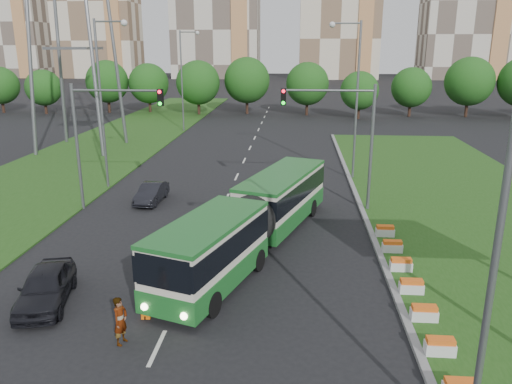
# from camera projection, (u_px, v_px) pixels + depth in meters

# --- Properties ---
(ground) EXTENTS (360.00, 360.00, 0.00)m
(ground) POSITION_uv_depth(u_px,v_px,m) (256.00, 276.00, 22.99)
(ground) COLOR black
(ground) RESTS_ON ground
(grass_median) EXTENTS (14.00, 60.00, 0.15)m
(grass_median) POSITION_uv_depth(u_px,v_px,m) (484.00, 223.00, 29.64)
(grass_median) COLOR #204A15
(grass_median) RESTS_ON ground
(median_kerb) EXTENTS (0.30, 60.00, 0.18)m
(median_kerb) POSITION_uv_depth(u_px,v_px,m) (366.00, 220.00, 30.16)
(median_kerb) COLOR gray
(median_kerb) RESTS_ON ground
(left_verge) EXTENTS (12.00, 110.00, 0.10)m
(left_verge) POSITION_uv_depth(u_px,v_px,m) (91.00, 155.00, 48.26)
(left_verge) COLOR #204A15
(left_verge) RESTS_ON ground
(lane_markings) EXTENTS (0.20, 100.00, 0.01)m
(lane_markings) POSITION_uv_depth(u_px,v_px,m) (239.00, 171.00, 42.35)
(lane_markings) COLOR silver
(lane_markings) RESTS_ON ground
(flower_planters) EXTENTS (1.10, 13.70, 0.60)m
(flower_planters) POSITION_uv_depth(u_px,v_px,m) (411.00, 286.00, 21.02)
(flower_planters) COLOR silver
(flower_planters) RESTS_ON grass_median
(traffic_mast_median) EXTENTS (5.76, 0.32, 8.00)m
(traffic_mast_median) POSITION_uv_depth(u_px,v_px,m) (346.00, 128.00, 30.69)
(traffic_mast_median) COLOR slate
(traffic_mast_median) RESTS_ON ground
(traffic_mast_left) EXTENTS (5.76, 0.32, 8.00)m
(traffic_mast_left) POSITION_uv_depth(u_px,v_px,m) (101.00, 127.00, 30.89)
(traffic_mast_left) COLOR slate
(traffic_mast_left) RESTS_ON ground
(street_lamps) EXTENTS (36.00, 60.00, 12.00)m
(street_lamps) POSITION_uv_depth(u_px,v_px,m) (221.00, 116.00, 31.10)
(street_lamps) COLOR slate
(street_lamps) RESTS_ON ground
(tree_line) EXTENTS (120.00, 8.00, 9.00)m
(tree_line) POSITION_uv_depth(u_px,v_px,m) (353.00, 86.00, 73.60)
(tree_line) COLOR #184F15
(tree_line) RESTS_ON ground
(apartment_tower_west) EXTENTS (26.00, 15.00, 48.00)m
(apartment_tower_west) POSITION_uv_depth(u_px,v_px,m) (96.00, 3.00, 164.72)
(apartment_tower_west) COLOR beige
(apartment_tower_west) RESTS_ON ground
(apartment_tower_east) EXTENTS (27.00, 15.00, 47.00)m
(apartment_tower_east) POSITION_uv_depth(u_px,v_px,m) (469.00, 2.00, 155.75)
(apartment_tower_east) COLOR beige
(apartment_tower_east) RESTS_ON ground
(midrise_west) EXTENTS (22.00, 14.00, 36.00)m
(midrise_west) POSITION_uv_depth(u_px,v_px,m) (11.00, 22.00, 168.68)
(midrise_west) COLOR beige
(midrise_west) RESTS_ON ground
(articulated_bus) EXTENTS (2.60, 16.71, 2.75)m
(articulated_bus) POSITION_uv_depth(u_px,v_px,m) (249.00, 218.00, 25.59)
(articulated_bus) COLOR beige
(articulated_bus) RESTS_ON ground
(car_left_near) EXTENTS (2.78, 4.81, 1.54)m
(car_left_near) POSITION_uv_depth(u_px,v_px,m) (46.00, 286.00, 20.29)
(car_left_near) COLOR black
(car_left_near) RESTS_ON ground
(car_left_far) EXTENTS (1.51, 3.96, 1.29)m
(car_left_far) POSITION_uv_depth(u_px,v_px,m) (152.00, 193.00, 33.70)
(car_left_far) COLOR black
(car_left_far) RESTS_ON ground
(pedestrian) EXTENTS (0.59, 0.74, 1.79)m
(pedestrian) POSITION_uv_depth(u_px,v_px,m) (120.00, 321.00, 17.52)
(pedestrian) COLOR gray
(pedestrian) RESTS_ON ground
(shopping_trolley) EXTENTS (0.34, 0.36, 0.58)m
(shopping_trolley) POSITION_uv_depth(u_px,v_px,m) (146.00, 311.00, 19.35)
(shopping_trolley) COLOR orange
(shopping_trolley) RESTS_ON ground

